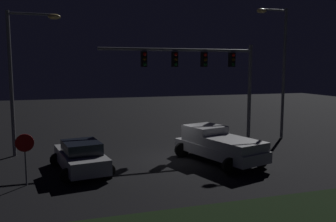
# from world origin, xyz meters

# --- Properties ---
(ground_plane) EXTENTS (80.00, 80.00, 0.00)m
(ground_plane) POSITION_xyz_m (0.00, 0.00, 0.00)
(ground_plane) COLOR black
(pickup_truck) EXTENTS (3.87, 5.74, 1.80)m
(pickup_truck) POSITION_xyz_m (2.30, -1.24, 1.00)
(pickup_truck) COLOR #B7B7BC
(pickup_truck) RESTS_ON ground_plane
(car_sedan) EXTENTS (2.91, 4.62, 1.51)m
(car_sedan) POSITION_xyz_m (-4.75, -0.98, 0.74)
(car_sedan) COLOR #B7B7BC
(car_sedan) RESTS_ON ground_plane
(traffic_signal_gantry) EXTENTS (10.32, 0.56, 6.50)m
(traffic_signal_gantry) POSITION_xyz_m (3.47, 3.30, 5.03)
(traffic_signal_gantry) COLOR slate
(traffic_signal_gantry) RESTS_ON ground_plane
(street_lamp_left) EXTENTS (2.87, 0.44, 8.08)m
(street_lamp_left) POSITION_xyz_m (-7.56, 3.29, 5.12)
(street_lamp_left) COLOR slate
(street_lamp_left) RESTS_ON ground_plane
(street_lamp_right) EXTENTS (2.37, 0.44, 8.99)m
(street_lamp_right) POSITION_xyz_m (8.97, 3.14, 5.56)
(street_lamp_right) COLOR slate
(street_lamp_right) RESTS_ON ground_plane
(stop_sign) EXTENTS (0.76, 0.08, 2.23)m
(stop_sign) POSITION_xyz_m (-7.12, -2.39, 1.56)
(stop_sign) COLOR slate
(stop_sign) RESTS_ON ground_plane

